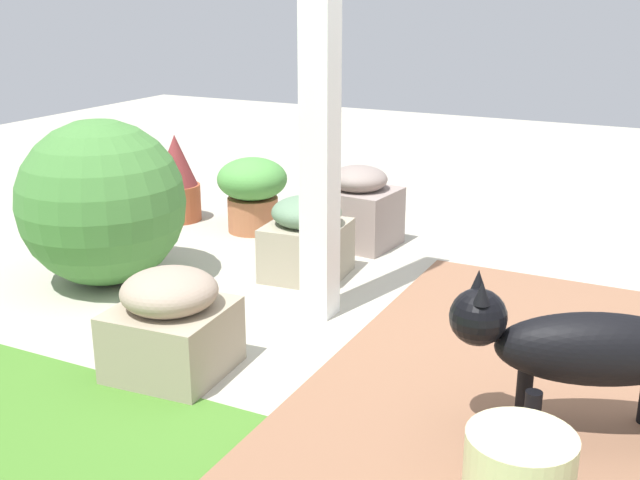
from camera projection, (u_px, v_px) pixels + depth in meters
name	position (u px, v px, depth m)	size (l,w,h in m)	color
ground_plane	(414.00, 323.00, 3.52)	(12.00, 12.00, 0.00)	#B3AE9C
brick_path	(566.00, 394.00, 2.88)	(1.80, 2.40, 0.02)	#895E44
porch_pillar	(320.00, 79.00, 3.29)	(0.14, 0.14, 2.15)	white
stone_planter_nearest	(358.00, 208.00, 4.54)	(0.47, 0.42, 0.47)	gray
stone_planter_near	(307.00, 238.00, 4.04)	(0.42, 0.44, 0.43)	tan
stone_planter_far	(171.00, 324.00, 3.02)	(0.45, 0.45, 0.42)	tan
round_shrub	(102.00, 203.00, 3.90)	(0.84, 0.84, 0.84)	#457D39
terracotta_pot_spiky	(177.00, 180.00, 5.02)	(0.30, 0.30, 0.56)	#A84E2F
terracotta_pot_broad	(252.00, 190.00, 4.79)	(0.43, 0.43, 0.46)	#AA6340
dog	(580.00, 347.00, 2.53)	(0.81, 0.47, 0.57)	black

